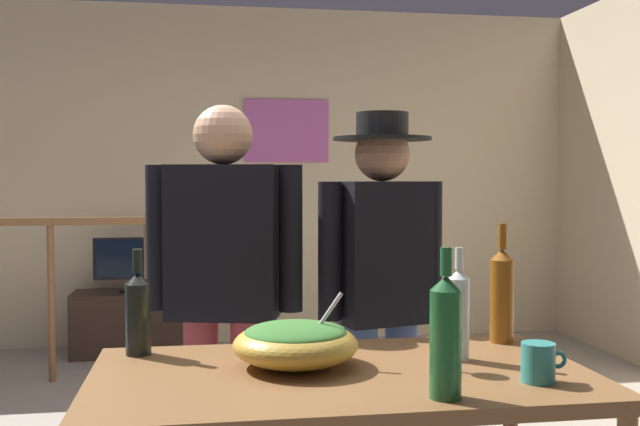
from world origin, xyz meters
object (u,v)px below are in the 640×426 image
mug_teal (539,362)px  person_standing_left (224,280)px  wine_bottle_green (446,335)px  person_standing_right (382,282)px  serving_table (342,398)px  framed_picture (286,131)px  salad_bowl (296,342)px  wine_bottle_clear (459,313)px  wine_bottle_dark (138,312)px  stair_railing (82,274)px  flat_screen_tv (133,260)px  wine_bottle_amber (502,293)px  wine_glass (449,326)px  tv_console (134,323)px

mug_teal → person_standing_left: (-0.80, 0.96, 0.11)m
mug_teal → person_standing_left: size_ratio=0.08×
wine_bottle_green → person_standing_right: (0.10, 1.06, -0.02)m
serving_table → wine_bottle_green: bearing=-55.3°
framed_picture → salad_bowl: framed_picture is taller
wine_bottle_green → wine_bottle_clear: bearing=65.8°
wine_bottle_dark → wine_bottle_green: (0.78, -0.58, 0.02)m
stair_railing → person_standing_left: person_standing_left is taller
flat_screen_tv → mug_teal: (1.39, -3.88, 0.12)m
serving_table → wine_bottle_green: wine_bottle_green is taller
stair_railing → person_standing_right: bearing=-56.9°
framed_picture → wine_bottle_green: 4.37m
flat_screen_tv → salad_bowl: salad_bowl is taller
framed_picture → wine_bottle_dark: 3.90m
flat_screen_tv → wine_bottle_dark: wine_bottle_dark is taller
stair_railing → flat_screen_tv: stair_railing is taller
wine_bottle_amber → person_standing_right: person_standing_right is taller
wine_bottle_amber → wine_glass: bearing=-132.4°
framed_picture → wine_bottle_amber: size_ratio=1.75×
framed_picture → mug_teal: 4.29m
tv_console → wine_bottle_green: 4.21m
salad_bowl → wine_bottle_clear: size_ratio=1.07×
flat_screen_tv → salad_bowl: 3.70m
stair_railing → tv_console: (0.26, 0.70, -0.47)m
wine_bottle_amber → mug_teal: bearing=-101.4°
tv_console → framed_picture: bearing=13.6°
wine_bottle_amber → person_standing_right: size_ratio=0.25×
tv_console → wine_glass: (1.19, -3.76, 0.68)m
wine_glass → person_standing_left: person_standing_left is taller
flat_screen_tv → wine_glass: size_ratio=3.26×
tv_console → flat_screen_tv: flat_screen_tv is taller
wine_bottle_green → wine_bottle_amber: (0.39, 0.57, 0.00)m
tv_console → salad_bowl: bearing=-78.0°
mug_teal → wine_bottle_dark: bearing=155.7°
person_standing_left → tv_console: bearing=-64.4°
wine_bottle_amber → mug_teal: wine_bottle_amber is taller
serving_table → tv_console: bearing=103.5°
flat_screen_tv → wine_bottle_green: size_ratio=1.54×
framed_picture → serving_table: size_ratio=0.49×
stair_railing → wine_bottle_clear: same height
wine_bottle_green → serving_table: bearing=124.7°
wine_bottle_dark → stair_railing: bearing=102.0°
stair_railing → person_standing_left: bearing=-69.2°
person_standing_left → wine_glass: bearing=140.9°
wine_bottle_amber → person_standing_left: bearing=151.5°
salad_bowl → wine_bottle_amber: (0.71, 0.21, 0.09)m
stair_railing → salad_bowl: bearing=-70.6°
wine_glass → wine_bottle_green: 0.27m
tv_console → wine_bottle_dark: size_ratio=2.77×
wine_glass → tv_console: bearing=107.6°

